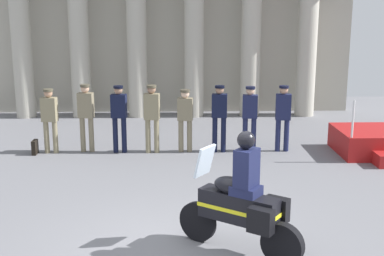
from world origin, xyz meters
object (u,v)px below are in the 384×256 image
officer_in_row_4 (185,115)px  briefcase_on_ground (35,147)px  officer_in_row_1 (86,112)px  officer_in_row_6 (250,114)px  officer_in_row_5 (219,113)px  officer_in_row_2 (119,113)px  motorcycle_with_rider (243,204)px  officer_in_row_3 (152,113)px  officer_in_row_7 (283,113)px  officer_in_row_0 (50,116)px

officer_in_row_4 → briefcase_on_ground: (-3.80, -0.13, -0.77)m
officer_in_row_1 → briefcase_on_ground: officer_in_row_1 is taller
officer_in_row_6 → officer_in_row_5: bearing=8.4°
officer_in_row_2 → motorcycle_with_rider: bearing=120.4°
officer_in_row_3 → officer_in_row_2: bearing=3.7°
officer_in_row_6 → motorcycle_with_rider: 5.75m
officer_in_row_1 → officer_in_row_4: size_ratio=1.08×
officer_in_row_1 → officer_in_row_7: size_ratio=1.02×
officer_in_row_1 → briefcase_on_ground: size_ratio=4.83×
officer_in_row_3 → officer_in_row_0: bearing=6.4°
officer_in_row_4 → motorcycle_with_rider: size_ratio=0.85×
officer_in_row_0 → officer_in_row_6: bearing=-172.8°
officer_in_row_2 → officer_in_row_6: size_ratio=1.02×
officer_in_row_4 → officer_in_row_5: (0.86, -0.06, 0.07)m
officer_in_row_1 → officer_in_row_6: (4.15, -0.12, -0.03)m
officer_in_row_0 → motorcycle_with_rider: 7.05m
officer_in_row_0 → briefcase_on_ground: size_ratio=4.58×
officer_in_row_5 → officer_in_row_7: size_ratio=1.01×
officer_in_row_7 → motorcycle_with_rider: (-1.73, -5.70, -0.21)m
officer_in_row_7 → briefcase_on_ground: (-6.29, -0.11, -0.82)m
officer_in_row_0 → officer_in_row_6: 5.05m
officer_in_row_5 → briefcase_on_ground: officer_in_row_5 is taller
officer_in_row_2 → officer_in_row_3: 0.83m
officer_in_row_2 → briefcase_on_ground: officer_in_row_2 is taller
officer_in_row_1 → officer_in_row_3: 1.68m
officer_in_row_3 → motorcycle_with_rider: motorcycle_with_rider is taller
officer_in_row_3 → officer_in_row_6: bearing=-171.9°
officer_in_row_0 → officer_in_row_7: (5.90, 0.01, 0.03)m
officer_in_row_3 → motorcycle_with_rider: (1.60, -5.64, -0.23)m
officer_in_row_7 → briefcase_on_ground: officer_in_row_7 is taller
motorcycle_with_rider → briefcase_on_ground: 7.24m
officer_in_row_1 → briefcase_on_ground: bearing=16.6°
officer_in_row_1 → officer_in_row_4: officer_in_row_1 is taller
officer_in_row_4 → officer_in_row_5: size_ratio=0.94×
officer_in_row_4 → briefcase_on_ground: 3.88m
officer_in_row_6 → officer_in_row_7: 0.85m
officer_in_row_4 → officer_in_row_0: bearing=7.9°
officer_in_row_4 → officer_in_row_3: bearing=12.4°
officer_in_row_6 → briefcase_on_ground: 5.50m
officer_in_row_0 → motorcycle_with_rider: size_ratio=0.87×
officer_in_row_6 → motorcycle_with_rider: (-0.88, -5.68, -0.20)m
motorcycle_with_rider → officer_in_row_4: bearing=-46.6°
officer_in_row_2 → officer_in_row_3: officer_in_row_3 is taller
officer_in_row_7 → officer_in_row_4: bearing=6.8°
officer_in_row_1 → officer_in_row_6: size_ratio=1.03×
officer_in_row_6 → officer_in_row_1: bearing=5.7°
briefcase_on_ground → officer_in_row_5: bearing=0.9°
officer_in_row_0 → briefcase_on_ground: 0.89m
officer_in_row_1 → motorcycle_with_rider: (3.28, -5.80, -0.23)m
officer_in_row_6 → briefcase_on_ground: size_ratio=4.69×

